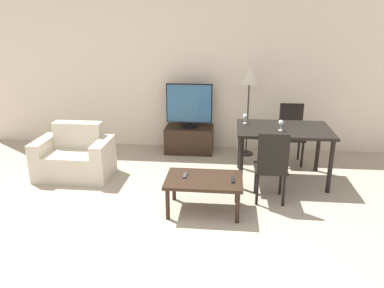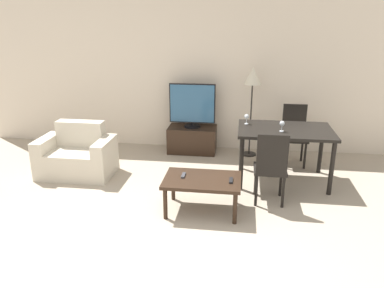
{
  "view_description": "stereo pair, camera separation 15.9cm",
  "coord_description": "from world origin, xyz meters",
  "views": [
    {
      "loc": [
        0.88,
        -2.85,
        2.22
      ],
      "look_at": [
        0.4,
        1.79,
        0.65
      ],
      "focal_mm": 35.0,
      "sensor_mm": 36.0,
      "label": 1
    },
    {
      "loc": [
        1.04,
        -2.83,
        2.22
      ],
      "look_at": [
        0.4,
        1.79,
        0.65
      ],
      "focal_mm": 35.0,
      "sensor_mm": 36.0,
      "label": 2
    }
  ],
  "objects": [
    {
      "name": "dining_chair_far",
      "position": [
        1.86,
        3.0,
        0.52
      ],
      "size": [
        0.4,
        0.4,
        0.94
      ],
      "color": "black",
      "rests_on": "ground_plane"
    },
    {
      "name": "tv",
      "position": [
        0.19,
        3.3,
        0.82
      ],
      "size": [
        0.78,
        0.27,
        0.75
      ],
      "color": "black",
      "rests_on": "tv_stand"
    },
    {
      "name": "floor_lamp",
      "position": [
        1.18,
        3.27,
        1.25
      ],
      "size": [
        0.28,
        0.28,
        1.49
      ],
      "color": "black",
      "rests_on": "ground_plane"
    },
    {
      "name": "wall_back",
      "position": [
        0.0,
        3.62,
        1.35
      ],
      "size": [
        7.34,
        0.06,
        2.7
      ],
      "color": "beige",
      "rests_on": "ground_plane"
    },
    {
      "name": "remote_secondary",
      "position": [
        0.37,
        1.25,
        0.43
      ],
      "size": [
        0.04,
        0.15,
        0.02
      ],
      "color": "#38383D",
      "rests_on": "coffee_table"
    },
    {
      "name": "ground_plane",
      "position": [
        0.0,
        0.0,
        0.0
      ],
      "size": [
        18.0,
        18.0,
        0.0
      ],
      "primitive_type": "plane",
      "color": "tan"
    },
    {
      "name": "remote_primary",
      "position": [
        0.94,
        1.18,
        0.43
      ],
      "size": [
        0.04,
        0.15,
        0.02
      ],
      "color": "black",
      "rests_on": "coffee_table"
    },
    {
      "name": "wine_glass_center",
      "position": [
        1.57,
        2.12,
        0.88
      ],
      "size": [
        0.07,
        0.07,
        0.15
      ],
      "color": "silver",
      "rests_on": "dining_table"
    },
    {
      "name": "dining_chair_near",
      "position": [
        1.41,
        1.5,
        0.52
      ],
      "size": [
        0.4,
        0.4,
        0.94
      ],
      "color": "black",
      "rests_on": "ground_plane"
    },
    {
      "name": "dining_table",
      "position": [
        1.64,
        2.25,
        0.68
      ],
      "size": [
        1.29,
        0.88,
        0.77
      ],
      "color": "black",
      "rests_on": "ground_plane"
    },
    {
      "name": "tv_stand",
      "position": [
        0.19,
        3.31,
        0.22
      ],
      "size": [
        0.82,
        0.48,
        0.44
      ],
      "color": "black",
      "rests_on": "ground_plane"
    },
    {
      "name": "armchair",
      "position": [
        -1.36,
        2.08,
        0.28
      ],
      "size": [
        1.07,
        0.66,
        0.77
      ],
      "color": "beige",
      "rests_on": "ground_plane"
    },
    {
      "name": "coffee_table",
      "position": [
        0.6,
        1.21,
        0.37
      ],
      "size": [
        0.91,
        0.61,
        0.42
      ],
      "color": "black",
      "rests_on": "ground_plane"
    },
    {
      "name": "wine_glass_left",
      "position": [
        1.1,
        2.43,
        0.88
      ],
      "size": [
        0.07,
        0.07,
        0.15
      ],
      "color": "silver",
      "rests_on": "dining_table"
    }
  ]
}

